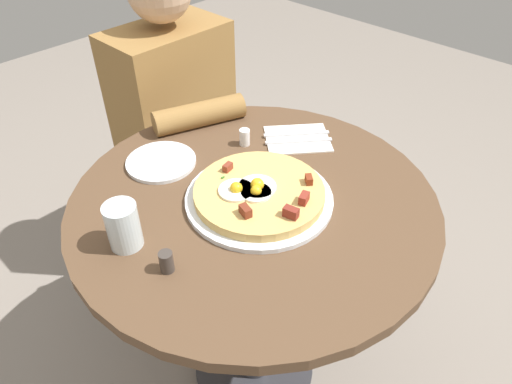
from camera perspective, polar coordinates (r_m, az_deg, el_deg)
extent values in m
plane|color=gray|center=(1.67, -0.22, -20.64)|extent=(6.00, 6.00, 0.00)
cylinder|color=brown|center=(1.09, -0.32, -1.19)|extent=(0.85, 0.85, 0.03)
cylinder|color=#333338|center=(1.37, -0.26, -13.14)|extent=(0.10, 0.10, 0.72)
cylinder|color=#333338|center=(1.66, -0.22, -20.43)|extent=(0.38, 0.38, 0.02)
cube|color=#2D2D33|center=(1.88, -8.53, -1.43)|extent=(0.32, 0.28, 0.45)
cube|color=olive|center=(1.62, -10.12, 11.10)|extent=(0.38, 0.22, 0.48)
cylinder|color=olive|center=(1.34, -6.91, 9.34)|extent=(0.27, 0.16, 0.07)
cylinder|color=white|center=(1.07, 0.32, -0.81)|extent=(0.34, 0.34, 0.01)
cylinder|color=#DAB061|center=(1.06, 0.33, -0.11)|extent=(0.30, 0.30, 0.02)
cylinder|color=white|center=(1.05, -2.41, 0.21)|extent=(0.08, 0.08, 0.01)
sphere|color=yellow|center=(1.04, -2.42, 0.47)|extent=(0.03, 0.03, 0.03)
cylinder|color=white|center=(1.04, 0.01, -0.08)|extent=(0.07, 0.07, 0.01)
sphere|color=yellow|center=(1.03, 0.01, 0.17)|extent=(0.03, 0.03, 0.03)
cylinder|color=white|center=(1.06, 0.22, 0.69)|extent=(0.09, 0.09, 0.01)
sphere|color=yellow|center=(1.05, 0.22, 0.94)|extent=(0.03, 0.03, 0.03)
cube|color=maroon|center=(0.98, 4.27, -2.50)|extent=(0.02, 0.04, 0.02)
cube|color=maroon|center=(0.98, -1.29, -2.31)|extent=(0.02, 0.03, 0.02)
cube|color=maroon|center=(1.02, 5.86, -0.77)|extent=(0.03, 0.03, 0.02)
cube|color=brown|center=(1.11, -3.34, 3.11)|extent=(0.03, 0.02, 0.02)
cube|color=maroon|center=(1.07, 6.45, 1.52)|extent=(0.03, 0.03, 0.02)
cube|color=#387F2D|center=(1.08, 0.86, 1.87)|extent=(0.01, 0.00, 0.00)
cube|color=#387F2D|center=(1.06, 2.14, 0.70)|extent=(0.00, 0.01, 0.00)
cube|color=#387F2D|center=(1.08, -4.05, 1.79)|extent=(0.01, 0.00, 0.00)
cube|color=#387F2D|center=(1.03, 1.16, -0.43)|extent=(0.01, 0.00, 0.00)
cylinder|color=white|center=(1.21, -11.47, 3.62)|extent=(0.18, 0.18, 0.01)
cube|color=white|center=(1.28, 5.07, 6.46)|extent=(0.22, 0.22, 0.00)
cube|color=silver|center=(1.27, 5.22, 6.19)|extent=(0.14, 0.13, 0.00)
cube|color=silver|center=(1.30, 4.95, 7.06)|extent=(0.14, 0.13, 0.00)
cylinder|color=silver|center=(0.97, -15.86, -3.99)|extent=(0.07, 0.07, 0.10)
cylinder|color=white|center=(1.25, -1.40, 6.68)|extent=(0.03, 0.03, 0.05)
cylinder|color=#3F3833|center=(0.93, -10.84, -8.33)|extent=(0.03, 0.03, 0.05)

